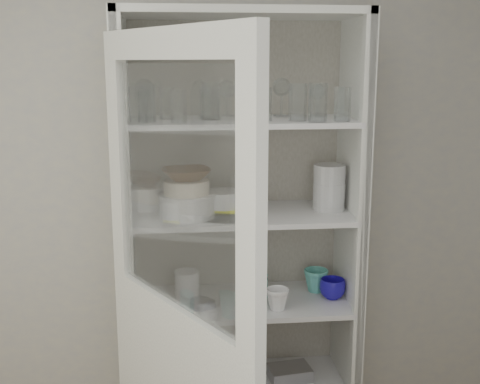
% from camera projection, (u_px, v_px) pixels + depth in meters
% --- Properties ---
extents(wall_back, '(3.60, 0.02, 2.60)m').
position_uv_depth(wall_back, '(192.00, 193.00, 2.78)').
color(wall_back, '#A5A5A5').
rests_on(wall_back, ground).
extents(pantry_cabinet, '(1.00, 0.45, 2.10)m').
position_uv_depth(pantry_cabinet, '(239.00, 277.00, 2.72)').
color(pantry_cabinet, beige).
rests_on(pantry_cabinet, floor).
extents(cupboard_door, '(0.49, 0.80, 2.00)m').
position_uv_depth(cupboard_door, '(179.00, 368.00, 2.05)').
color(cupboard_door, beige).
rests_on(cupboard_door, floor).
extents(tumbler_0, '(0.09, 0.09, 0.14)m').
position_uv_depth(tumbler_0, '(138.00, 105.00, 2.32)').
color(tumbler_0, silver).
rests_on(tumbler_0, shelf_glass).
extents(tumbler_1, '(0.08, 0.08, 0.15)m').
position_uv_depth(tumbler_1, '(146.00, 104.00, 2.34)').
color(tumbler_1, silver).
rests_on(tumbler_1, shelf_glass).
extents(tumbler_2, '(0.08, 0.08, 0.13)m').
position_uv_depth(tumbler_2, '(179.00, 107.00, 2.31)').
color(tumbler_2, silver).
rests_on(tumbler_2, shelf_glass).
extents(tumbler_3, '(0.09, 0.09, 0.13)m').
position_uv_depth(tumbler_3, '(264.00, 104.00, 2.39)').
color(tumbler_3, silver).
rests_on(tumbler_3, shelf_glass).
extents(tumbler_4, '(0.09, 0.09, 0.15)m').
position_uv_depth(tumbler_4, '(298.00, 102.00, 2.40)').
color(tumbler_4, silver).
rests_on(tumbler_4, shelf_glass).
extents(tumbler_5, '(0.07, 0.07, 0.14)m').
position_uv_depth(tumbler_5, '(343.00, 104.00, 2.39)').
color(tumbler_5, silver).
rests_on(tumbler_5, shelf_glass).
extents(tumbler_6, '(0.09, 0.09, 0.15)m').
position_uv_depth(tumbler_6, '(318.00, 103.00, 2.36)').
color(tumbler_6, silver).
rests_on(tumbler_6, shelf_glass).
extents(tumbler_7, '(0.09, 0.09, 0.15)m').
position_uv_depth(tumbler_7, '(140.00, 101.00, 2.45)').
color(tumbler_7, silver).
rests_on(tumbler_7, shelf_glass).
extents(tumbler_8, '(0.08, 0.08, 0.13)m').
position_uv_depth(tumbler_8, '(167.00, 103.00, 2.48)').
color(tumbler_8, silver).
rests_on(tumbler_8, shelf_glass).
extents(tumbler_9, '(0.07, 0.07, 0.13)m').
position_uv_depth(tumbler_9, '(207.00, 104.00, 2.50)').
color(tumbler_9, silver).
rests_on(tumbler_9, shelf_glass).
extents(tumbler_10, '(0.09, 0.09, 0.15)m').
position_uv_depth(tumbler_10, '(211.00, 101.00, 2.44)').
color(tumbler_10, silver).
rests_on(tumbler_10, shelf_glass).
extents(goblet_0, '(0.08, 0.08, 0.18)m').
position_uv_depth(goblet_0, '(145.00, 96.00, 2.57)').
color(goblet_0, silver).
rests_on(goblet_0, shelf_glass).
extents(goblet_1, '(0.08, 0.08, 0.17)m').
position_uv_depth(goblet_1, '(227.00, 97.00, 2.59)').
color(goblet_1, silver).
rests_on(goblet_1, shelf_glass).
extents(goblet_2, '(0.08, 0.08, 0.18)m').
position_uv_depth(goblet_2, '(282.00, 95.00, 2.61)').
color(goblet_2, silver).
rests_on(goblet_2, shelf_glass).
extents(goblet_3, '(0.07, 0.07, 0.15)m').
position_uv_depth(goblet_3, '(317.00, 99.00, 2.60)').
color(goblet_3, silver).
rests_on(goblet_3, shelf_glass).
extents(plate_stack_front, '(0.23, 0.23, 0.10)m').
position_uv_depth(plate_stack_front, '(187.00, 205.00, 2.50)').
color(plate_stack_front, white).
rests_on(plate_stack_front, shelf_plates).
extents(plate_stack_back, '(0.19, 0.19, 0.10)m').
position_uv_depth(plate_stack_back, '(145.00, 197.00, 2.66)').
color(plate_stack_back, white).
rests_on(plate_stack_back, shelf_plates).
extents(cream_bowl, '(0.20, 0.20, 0.06)m').
position_uv_depth(cream_bowl, '(187.00, 187.00, 2.48)').
color(cream_bowl, '#F7E8CD').
rests_on(cream_bowl, plate_stack_front).
extents(terracotta_bowl, '(0.23, 0.23, 0.05)m').
position_uv_depth(terracotta_bowl, '(186.00, 174.00, 2.47)').
color(terracotta_bowl, '#503119').
rests_on(terracotta_bowl, cream_bowl).
extents(glass_platter, '(0.43, 0.43, 0.02)m').
position_uv_depth(glass_platter, '(224.00, 211.00, 2.56)').
color(glass_platter, silver).
rests_on(glass_platter, shelf_plates).
extents(yellow_trivet, '(0.19, 0.19, 0.01)m').
position_uv_depth(yellow_trivet, '(224.00, 208.00, 2.56)').
color(yellow_trivet, '#FFF21E').
rests_on(yellow_trivet, glass_platter).
extents(white_ramekin, '(0.20, 0.20, 0.07)m').
position_uv_depth(white_ramekin, '(224.00, 199.00, 2.55)').
color(white_ramekin, white).
rests_on(white_ramekin, yellow_trivet).
extents(grey_bowl_stack, '(0.14, 0.14, 0.20)m').
position_uv_depth(grey_bowl_stack, '(329.00, 187.00, 2.60)').
color(grey_bowl_stack, '#B4B4B4').
rests_on(grey_bowl_stack, shelf_plates).
extents(mug_blue, '(0.15, 0.15, 0.09)m').
position_uv_depth(mug_blue, '(332.00, 289.00, 2.67)').
color(mug_blue, '#141899').
rests_on(mug_blue, shelf_mugs).
extents(mug_teal, '(0.11, 0.11, 0.10)m').
position_uv_depth(mug_teal, '(316.00, 280.00, 2.75)').
color(mug_teal, teal).
rests_on(mug_teal, shelf_mugs).
extents(mug_white, '(0.11, 0.11, 0.09)m').
position_uv_depth(mug_white, '(278.00, 299.00, 2.55)').
color(mug_white, white).
rests_on(mug_white, shelf_mugs).
extents(teal_jar, '(0.09, 0.09, 0.10)m').
position_uv_depth(teal_jar, '(258.00, 286.00, 2.69)').
color(teal_jar, teal).
rests_on(teal_jar, shelf_mugs).
extents(measuring_cups, '(0.09, 0.09, 0.04)m').
position_uv_depth(measuring_cups, '(200.00, 304.00, 2.58)').
color(measuring_cups, '#ABAEC0').
rests_on(measuring_cups, shelf_mugs).
extents(white_canister, '(0.11, 0.11, 0.13)m').
position_uv_depth(white_canister, '(187.00, 285.00, 2.66)').
color(white_canister, white).
rests_on(white_canister, shelf_mugs).
extents(cream_dish, '(0.27, 0.27, 0.07)m').
position_uv_depth(cream_dish, '(207.00, 378.00, 2.72)').
color(cream_dish, '#F7E8CD').
rests_on(cream_dish, shelf_bot).
extents(tin_box, '(0.21, 0.16, 0.06)m').
position_uv_depth(tin_box, '(289.00, 373.00, 2.77)').
color(tin_box, '#9B9CA1').
rests_on(tin_box, shelf_bot).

